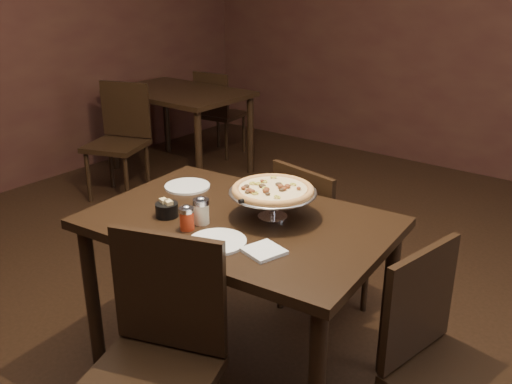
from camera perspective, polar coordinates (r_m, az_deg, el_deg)
The scene contains 16 objects.
room at distance 2.11m, azimuth -1.57°, elevation 12.01°, with size 6.04×7.04×2.84m.
dining_table at distance 2.43m, azimuth -1.66°, elevation -4.87°, with size 1.30×0.93×0.77m.
background_table at distance 5.14m, azimuth -7.68°, elevation 8.96°, with size 1.19×0.79×0.74m.
pizza_stand at distance 2.35m, azimuth 1.69°, elevation 0.20°, with size 0.37×0.37×0.15m.
parmesan_shaker at distance 2.33m, azimuth -5.50°, elevation -1.87°, with size 0.07×0.07×0.12m.
pepper_flake_shaker at distance 2.28m, azimuth -6.94°, elevation -2.59°, with size 0.06×0.06×0.11m.
packet_caddy at distance 2.42m, azimuth -8.92°, elevation -1.72°, with size 0.10×0.10×0.07m.
napkin_stack at distance 2.11m, azimuth 0.79°, elevation -5.92°, with size 0.13×0.13×0.01m, color silver.
plate_left at distance 2.74m, azimuth -6.89°, elevation 0.58°, with size 0.22×0.22×0.01m, color white.
plate_near at distance 2.18m, azimuth -3.90°, elevation -4.98°, with size 0.22×0.22×0.01m, color white.
serving_spatula at distance 2.27m, azimuth -0.39°, elevation -0.70°, with size 0.14×0.14×0.02m.
chair_far at distance 2.95m, azimuth 6.04°, elevation -4.38°, with size 0.47×0.47×0.85m.
chair_near at distance 2.08m, azimuth -9.99°, elevation -15.92°, with size 0.54×0.54×0.92m.
chair_side at distance 2.18m, azimuth 18.11°, elevation -15.68°, with size 0.47×0.47×0.86m.
bg_chair_far at distance 5.61m, azimuth -3.84°, elevation 8.16°, with size 0.43×0.43×0.83m.
bg_chair_near at distance 4.71m, azimuth -13.44°, elevation 5.49°, with size 0.54×0.54×0.90m.
Camera 1 is at (1.38, -1.59, 1.75)m, focal length 40.00 mm.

